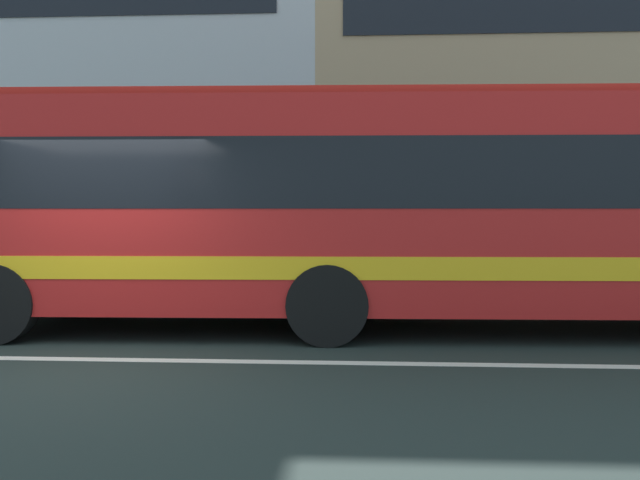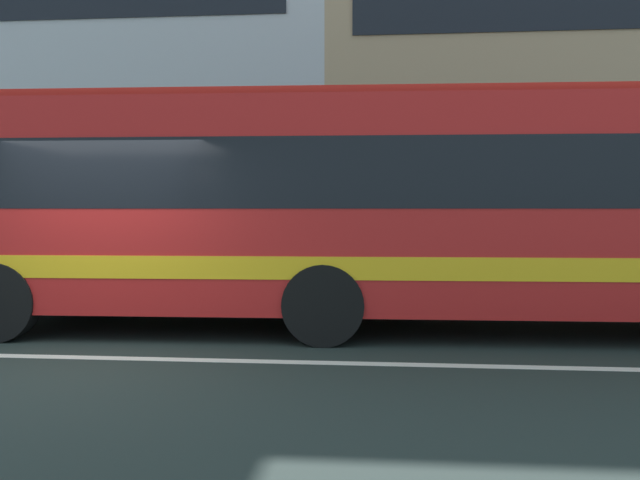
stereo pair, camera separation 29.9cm
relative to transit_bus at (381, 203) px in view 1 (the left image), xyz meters
The scene contains 5 objects.
ground_plane 4.32m from the transit_bus, 148.99° to the right, with size 160.00×160.00×0.00m, color #222D2A.
lane_centre_line 4.32m from the transit_bus, 148.99° to the right, with size 60.00×0.16×0.01m, color silver.
hedge_row_far 6.77m from the transit_bus, 150.31° to the left, with size 13.61×1.10×0.87m, color #346627.
apartment_block_right 15.35m from the transit_bus, 58.67° to the left, with size 18.04×9.65×12.69m.
transit_bus is the anchor object (origin of this frame).
Camera 1 is at (3.04, -6.78, 1.69)m, focal length 35.52 mm.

